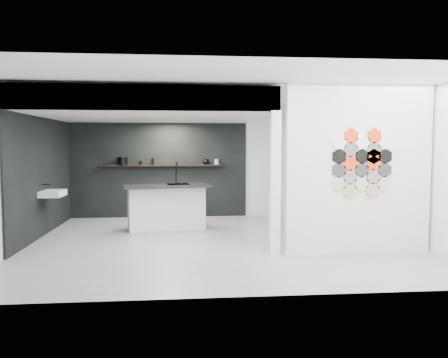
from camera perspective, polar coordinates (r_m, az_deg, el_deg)
floor at (r=8.23m, az=-0.51°, el=-8.21°), size 7.00×6.00×0.01m
partition_panel at (r=7.58m, az=17.14°, el=1.25°), size 2.45×0.15×2.80m
bay_clad_back at (r=11.01m, az=-8.56°, el=1.14°), size 4.40×0.04×2.35m
bay_clad_left at (r=9.45m, az=-22.52°, el=0.32°), size 0.04×4.00×2.35m
bulkhead at (r=9.06m, az=-9.38°, el=9.15°), size 4.40×4.00×0.40m
corner_column at (r=7.18m, az=6.68°, el=-0.55°), size 0.16×0.16×2.35m
fascia_beam at (r=7.15m, az=-10.51°, el=10.42°), size 4.40×0.16×0.40m
wall_basin at (r=9.22m, az=-21.46°, el=-1.77°), size 0.40×0.60×0.12m
display_shelf at (r=10.89m, az=-8.07°, el=1.77°), size 3.00×0.15×0.04m
kitchen_island at (r=9.45m, az=-7.53°, el=-3.54°), size 1.93×1.12×1.46m
stockpot at (r=10.98m, az=-13.11°, el=2.32°), size 0.25×0.25×0.19m
kettle at (r=10.89m, az=-2.37°, el=2.27°), size 0.21×0.21×0.14m
glass_bowl at (r=10.91m, az=-0.97°, el=2.14°), size 0.15×0.15×0.09m
glass_vase at (r=10.90m, az=-0.97°, el=2.28°), size 0.12×0.12×0.14m
bottle_dark at (r=10.90m, az=-9.29°, el=2.29°), size 0.07×0.07×0.16m
utensil_cup at (r=10.93m, az=-10.85°, el=2.07°), size 0.09×0.09×0.09m
hex_tile_cluster at (r=7.51m, az=17.65°, el=2.01°), size 1.04×0.02×1.16m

